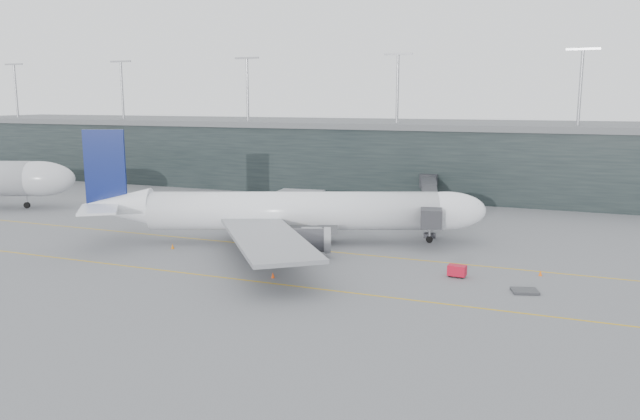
% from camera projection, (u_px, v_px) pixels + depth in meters
% --- Properties ---
extents(ground, '(320.00, 320.00, 0.00)m').
position_uv_depth(ground, '(277.00, 239.00, 90.59)').
color(ground, slate).
rests_on(ground, ground).
extents(taxiline_a, '(160.00, 0.25, 0.02)m').
position_uv_depth(taxiline_a, '(264.00, 245.00, 86.92)').
color(taxiline_a, gold).
rests_on(taxiline_a, ground).
extents(taxiline_b, '(160.00, 0.25, 0.02)m').
position_uv_depth(taxiline_b, '(202.00, 275.00, 72.28)').
color(taxiline_b, gold).
rests_on(taxiline_b, ground).
extents(taxiline_lead_main, '(0.25, 60.00, 0.02)m').
position_uv_depth(taxiline_lead_main, '(353.00, 218.00, 107.07)').
color(taxiline_lead_main, gold).
rests_on(taxiline_lead_main, ground).
extents(taxiline_lead_adj, '(0.25, 60.00, 0.02)m').
position_uv_depth(taxiline_lead_adj, '(6.00, 192.00, 136.11)').
color(taxiline_lead_adj, gold).
rests_on(taxiline_lead_adj, ground).
extents(terminal, '(240.00, 36.00, 29.00)m').
position_uv_depth(terminal, '(386.00, 154.00, 142.31)').
color(terminal, black).
rests_on(terminal, ground).
extents(main_aircraft, '(54.75, 50.60, 15.99)m').
position_uv_depth(main_aircraft, '(291.00, 212.00, 87.67)').
color(main_aircraft, white).
rests_on(main_aircraft, ground).
extents(jet_bridge, '(10.83, 42.35, 5.74)m').
position_uv_depth(jet_bridge, '(438.00, 196.00, 103.48)').
color(jet_bridge, '#2C2C31').
rests_on(jet_bridge, ground).
extents(gse_cart, '(2.12, 1.45, 1.38)m').
position_uv_depth(gse_cart, '(457.00, 270.00, 71.39)').
color(gse_cart, red).
rests_on(gse_cart, ground).
extents(baggage_dolly, '(3.18, 2.83, 0.27)m').
position_uv_depth(baggage_dolly, '(525.00, 291.00, 65.77)').
color(baggage_dolly, '#323236').
rests_on(baggage_dolly, ground).
extents(uld_a, '(2.74, 2.44, 2.08)m').
position_uv_depth(uld_a, '(267.00, 217.00, 101.88)').
color(uld_a, '#3A3A3F').
rests_on(uld_a, ground).
extents(uld_b, '(2.46, 2.06, 2.06)m').
position_uv_depth(uld_b, '(303.00, 217.00, 102.09)').
color(uld_b, '#3A3A3F').
rests_on(uld_b, ground).
extents(uld_c, '(2.59, 2.27, 2.00)m').
position_uv_depth(uld_c, '(312.00, 219.00, 100.21)').
color(uld_c, '#3A3A3F').
rests_on(uld_c, ground).
extents(cone_nose, '(0.42, 0.42, 0.66)m').
position_uv_depth(cone_nose, '(540.00, 273.00, 71.93)').
color(cone_nose, '#FE620E').
rests_on(cone_nose, ground).
extents(cone_wing_stbd, '(0.41, 0.41, 0.65)m').
position_uv_depth(cone_wing_stbd, '(273.00, 275.00, 71.08)').
color(cone_wing_stbd, '#DC400C').
rests_on(cone_wing_stbd, ground).
extents(cone_wing_port, '(0.39, 0.39, 0.61)m').
position_uv_depth(cone_wing_port, '(374.00, 227.00, 98.13)').
color(cone_wing_port, '#D2590B').
rests_on(cone_wing_port, ground).
extents(cone_tail, '(0.45, 0.45, 0.71)m').
position_uv_depth(cone_tail, '(173.00, 246.00, 84.93)').
color(cone_tail, orange).
rests_on(cone_tail, ground).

